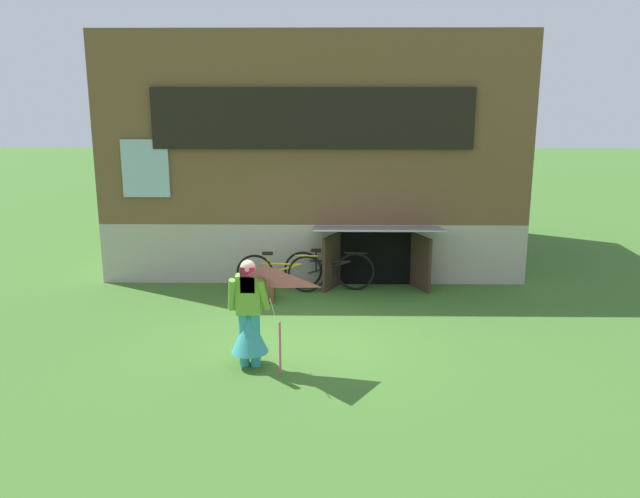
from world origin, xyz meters
The scene contains 7 objects.
ground_plane centered at (0.00, 0.00, 0.00)m, with size 60.00×60.00×0.00m, color #3D6B28.
log_house centered at (0.00, 5.67, 2.43)m, with size 8.37×6.46×4.85m.
person centered at (-0.78, -0.98, 0.65)m, with size 0.61×0.52×1.55m.
kite centered at (-0.49, -1.54, 1.23)m, with size 1.00×1.05×1.51m.
bicycle_black centered at (0.32, 2.63, 0.39)m, with size 1.74×0.19×0.79m.
bicycle_yellow centered at (-0.60, 2.47, 0.38)m, with size 1.70×0.14×0.77m.
wooden_crate centered at (-0.91, 1.92, 0.21)m, with size 0.48×0.41×0.42m, color brown.
Camera 1 is at (0.35, -9.85, 3.95)m, focal length 37.99 mm.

